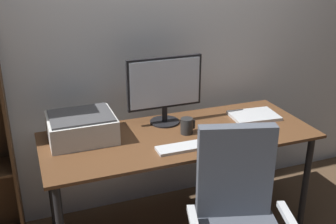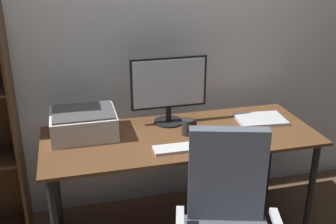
{
  "view_description": "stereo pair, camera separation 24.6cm",
  "coord_description": "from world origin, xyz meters",
  "px_view_note": "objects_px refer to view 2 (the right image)",
  "views": [
    {
      "loc": [
        -0.9,
        -2.17,
        1.84
      ],
      "look_at": [
        -0.09,
        -0.03,
        0.92
      ],
      "focal_mm": 43.55,
      "sensor_mm": 36.0,
      "label": 1
    },
    {
      "loc": [
        -0.66,
        -2.24,
        1.84
      ],
      "look_at": [
        -0.09,
        -0.03,
        0.92
      ],
      "focal_mm": 43.55,
      "sensor_mm": 36.0,
      "label": 2
    }
  ],
  "objects_px": {
    "desk": "(180,146)",
    "coffee_mug": "(188,127)",
    "monitor": "(169,86)",
    "laptop": "(261,119)",
    "keyboard": "(178,148)",
    "mouse": "(217,144)",
    "printer": "(84,123)"
  },
  "relations": [
    {
      "from": "monitor",
      "to": "coffee_mug",
      "type": "distance_m",
      "value": 0.3
    },
    {
      "from": "monitor",
      "to": "keyboard",
      "type": "xyz_separation_m",
      "value": [
        -0.05,
        -0.4,
        -0.25
      ]
    },
    {
      "from": "monitor",
      "to": "keyboard",
      "type": "height_order",
      "value": "monitor"
    },
    {
      "from": "desk",
      "to": "mouse",
      "type": "height_order",
      "value": "mouse"
    },
    {
      "from": "desk",
      "to": "keyboard",
      "type": "distance_m",
      "value": 0.23
    },
    {
      "from": "keyboard",
      "to": "mouse",
      "type": "bearing_deg",
      "value": -1.89
    },
    {
      "from": "desk",
      "to": "keyboard",
      "type": "bearing_deg",
      "value": -110.12
    },
    {
      "from": "desk",
      "to": "mouse",
      "type": "bearing_deg",
      "value": -51.86
    },
    {
      "from": "printer",
      "to": "keyboard",
      "type": "bearing_deg",
      "value": -33.63
    },
    {
      "from": "desk",
      "to": "coffee_mug",
      "type": "relative_size",
      "value": 16.93
    },
    {
      "from": "monitor",
      "to": "printer",
      "type": "bearing_deg",
      "value": -174.15
    },
    {
      "from": "mouse",
      "to": "laptop",
      "type": "relative_size",
      "value": 0.3
    },
    {
      "from": "keyboard",
      "to": "coffee_mug",
      "type": "relative_size",
      "value": 2.84
    },
    {
      "from": "monitor",
      "to": "mouse",
      "type": "distance_m",
      "value": 0.51
    },
    {
      "from": "printer",
      "to": "monitor",
      "type": "bearing_deg",
      "value": 5.85
    },
    {
      "from": "mouse",
      "to": "printer",
      "type": "bearing_deg",
      "value": 166.38
    },
    {
      "from": "mouse",
      "to": "keyboard",
      "type": "bearing_deg",
      "value": -170.82
    },
    {
      "from": "monitor",
      "to": "printer",
      "type": "height_order",
      "value": "monitor"
    },
    {
      "from": "keyboard",
      "to": "mouse",
      "type": "distance_m",
      "value": 0.24
    },
    {
      "from": "monitor",
      "to": "printer",
      "type": "distance_m",
      "value": 0.59
    },
    {
      "from": "coffee_mug",
      "to": "laptop",
      "type": "relative_size",
      "value": 0.32
    },
    {
      "from": "desk",
      "to": "keyboard",
      "type": "xyz_separation_m",
      "value": [
        -0.07,
        -0.2,
        0.09
      ]
    },
    {
      "from": "desk",
      "to": "printer",
      "type": "distance_m",
      "value": 0.63
    },
    {
      "from": "mouse",
      "to": "coffee_mug",
      "type": "relative_size",
      "value": 0.94
    },
    {
      "from": "monitor",
      "to": "laptop",
      "type": "distance_m",
      "value": 0.68
    },
    {
      "from": "desk",
      "to": "printer",
      "type": "relative_size",
      "value": 4.32
    },
    {
      "from": "desk",
      "to": "coffee_mug",
      "type": "distance_m",
      "value": 0.14
    },
    {
      "from": "desk",
      "to": "keyboard",
      "type": "relative_size",
      "value": 5.96
    },
    {
      "from": "monitor",
      "to": "laptop",
      "type": "bearing_deg",
      "value": -11.89
    },
    {
      "from": "monitor",
      "to": "mouse",
      "type": "xyz_separation_m",
      "value": [
        0.19,
        -0.41,
        -0.24
      ]
    },
    {
      "from": "laptop",
      "to": "printer",
      "type": "bearing_deg",
      "value": -178.1
    },
    {
      "from": "desk",
      "to": "printer",
      "type": "height_order",
      "value": "printer"
    }
  ]
}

